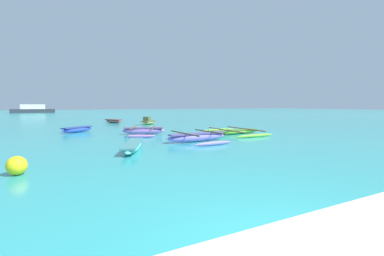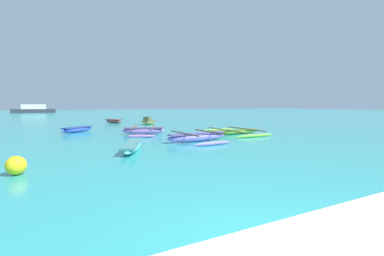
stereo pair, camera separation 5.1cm
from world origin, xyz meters
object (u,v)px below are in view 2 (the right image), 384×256
at_px(moored_boat_5, 133,146).
at_px(moored_boat_6, 197,137).
at_px(distant_ferry, 34,109).
at_px(moored_boat_2, 77,129).
at_px(moored_boat_3, 144,131).
at_px(moored_boat_4, 235,132).
at_px(moored_boat_1, 149,122).
at_px(moored_boat_0, 114,121).
at_px(mooring_buoy_1, 16,165).

distance_m(moored_boat_5, moored_boat_6, 3.95).
height_order(moored_boat_6, distant_ferry, distant_ferry).
xyz_separation_m(moored_boat_2, moored_boat_3, (4.00, -3.57, 0.03)).
bearing_deg(moored_boat_3, moored_boat_4, -2.51).
height_order(moored_boat_1, moored_boat_3, moored_boat_1).
distance_m(moored_boat_2, moored_boat_3, 5.36).
bearing_deg(moored_boat_2, moored_boat_1, -3.05).
bearing_deg(moored_boat_4, moored_boat_2, 147.80).
relative_size(moored_boat_1, moored_boat_2, 0.91).
relative_size(moored_boat_3, moored_boat_6, 1.15).
height_order(moored_boat_0, moored_boat_3, moored_boat_3).
distance_m(moored_boat_3, mooring_buoy_1, 10.41).
relative_size(moored_boat_6, mooring_buoy_1, 6.65).
relative_size(moored_boat_2, moored_boat_6, 0.65).
bearing_deg(moored_boat_3, moored_boat_1, 91.73).
relative_size(moored_boat_1, moored_boat_6, 0.59).
distance_m(moored_boat_4, moored_boat_6, 4.72).
height_order(moored_boat_0, moored_boat_4, moored_boat_0).
bearing_deg(moored_boat_2, moored_boat_3, -80.89).
relative_size(moored_boat_0, distant_ferry, 0.25).
bearing_deg(moored_boat_3, mooring_buoy_1, -105.48).
distance_m(moored_boat_1, moored_boat_5, 15.36).
xyz_separation_m(moored_boat_0, moored_boat_5, (-2.41, -18.54, -0.04)).
height_order(moored_boat_4, moored_boat_5, moored_boat_4).
bearing_deg(moored_boat_0, distant_ferry, 164.63).
xyz_separation_m(mooring_buoy_1, distant_ferry, (-5.30, 68.88, 0.61)).
bearing_deg(moored_boat_4, moored_boat_6, -152.78).
bearing_deg(moored_boat_2, moored_boat_0, 26.26).
bearing_deg(moored_boat_1, moored_boat_3, -153.25).
xyz_separation_m(moored_boat_2, moored_boat_4, (9.84, -6.12, -0.06)).
xyz_separation_m(moored_boat_6, mooring_buoy_1, (-7.85, -3.63, 0.03)).
bearing_deg(moored_boat_3, moored_boat_6, -49.69).
relative_size(moored_boat_5, moored_boat_6, 1.00).
relative_size(moored_boat_3, moored_boat_5, 1.16).
relative_size(moored_boat_0, moored_boat_6, 0.67).
distance_m(moored_boat_1, moored_boat_4, 11.59).
relative_size(moored_boat_0, moored_boat_5, 0.67).
bearing_deg(moored_boat_6, moored_boat_2, 120.85).
bearing_deg(moored_boat_2, moored_boat_5, -117.99).
xyz_separation_m(moored_boat_3, distant_ferry, (-11.49, 60.52, 0.63)).
height_order(moored_boat_5, distant_ferry, distant_ferry).
bearing_deg(mooring_buoy_1, moored_boat_6, 24.86).
bearing_deg(moored_boat_5, mooring_buoy_1, 144.33).
distance_m(moored_boat_2, moored_boat_4, 11.58).
bearing_deg(moored_boat_1, moored_boat_0, 80.58).
bearing_deg(moored_boat_5, moored_boat_6, -54.04).
bearing_deg(moored_boat_1, moored_boat_5, -153.82).
distance_m(moored_boat_0, moored_boat_3, 12.80).
relative_size(moored_boat_3, moored_boat_4, 0.96).
height_order(moored_boat_2, mooring_buoy_1, mooring_buoy_1).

